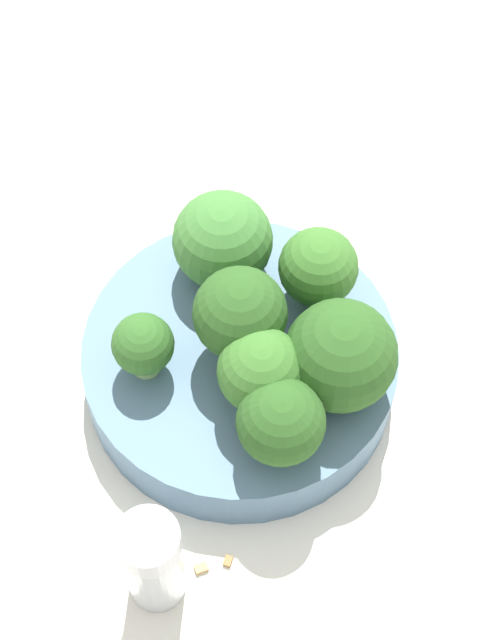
% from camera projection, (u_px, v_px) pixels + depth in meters
% --- Properties ---
extents(ground_plane, '(3.00, 3.00, 0.00)m').
position_uv_depth(ground_plane, '(240.00, 380.00, 0.61)').
color(ground_plane, silver).
extents(bowl, '(0.17, 0.17, 0.04)m').
position_uv_depth(bowl, '(240.00, 365.00, 0.60)').
color(bowl, slate).
rests_on(bowl, ground_plane).
extents(broccoli_floret_0, '(0.05, 0.05, 0.05)m').
position_uv_depth(broccoli_floret_0, '(261.00, 372.00, 0.54)').
color(broccoli_floret_0, '#84AD66').
rests_on(broccoli_floret_0, bowl).
extents(broccoli_floret_1, '(0.04, 0.04, 0.05)m').
position_uv_depth(broccoli_floret_1, '(318.00, 268.00, 0.57)').
color(broccoli_floret_1, '#8EB770').
rests_on(broccoli_floret_1, bowl).
extents(broccoli_floret_2, '(0.05, 0.05, 0.05)m').
position_uv_depth(broccoli_floret_2, '(272.00, 425.00, 0.53)').
color(broccoli_floret_2, '#84AD66').
rests_on(broccoli_floret_2, bowl).
extents(broccoli_floret_3, '(0.03, 0.03, 0.04)m').
position_uv_depth(broccoli_floret_3, '(143.00, 346.00, 0.56)').
color(broccoli_floret_3, '#8EB770').
rests_on(broccoli_floret_3, bowl).
extents(broccoli_floret_4, '(0.05, 0.05, 0.06)m').
position_uv_depth(broccoli_floret_4, '(242.00, 317.00, 0.55)').
color(broccoli_floret_4, '#7A9E5B').
rests_on(broccoli_floret_4, bowl).
extents(broccoli_floret_5, '(0.06, 0.06, 0.06)m').
position_uv_depth(broccoli_floret_5, '(340.00, 356.00, 0.54)').
color(broccoli_floret_5, '#84AD66').
rests_on(broccoli_floret_5, bowl).
extents(broccoli_floret_6, '(0.06, 0.06, 0.06)m').
position_uv_depth(broccoli_floret_6, '(223.00, 241.00, 0.58)').
color(broccoli_floret_6, '#84AD66').
rests_on(broccoli_floret_6, bowl).
extents(pepper_shaker, '(0.03, 0.03, 0.08)m').
position_uv_depth(pepper_shaker, '(153.00, 561.00, 0.52)').
color(pepper_shaker, '#B2B7BC').
rests_on(pepper_shaker, ground_plane).
extents(almond_crumb_0, '(0.00, 0.01, 0.01)m').
position_uv_depth(almond_crumb_0, '(201.00, 567.00, 0.55)').
color(almond_crumb_0, tan).
rests_on(almond_crumb_0, ground_plane).
extents(almond_crumb_1, '(0.01, 0.01, 0.01)m').
position_uv_depth(almond_crumb_1, '(228.00, 560.00, 0.55)').
color(almond_crumb_1, olive).
rests_on(almond_crumb_1, ground_plane).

